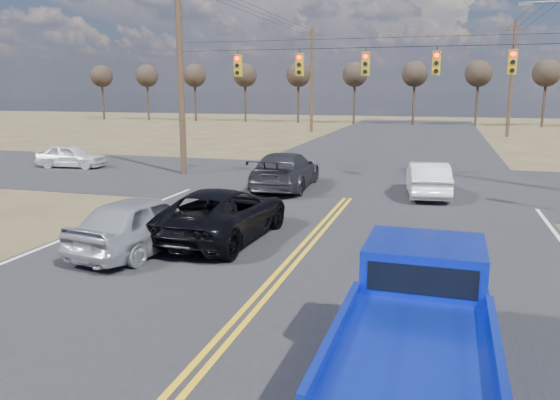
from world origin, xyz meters
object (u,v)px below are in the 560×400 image
(cross_car_west, at_px, (71,156))
(silver_suv, at_px, (143,223))
(dgrey_car_queue, at_px, (285,171))
(white_car_queue, at_px, (428,179))
(pickup_truck, at_px, (417,337))
(black_suv, at_px, (222,214))

(cross_car_west, bearing_deg, silver_suv, -142.69)
(cross_car_west, bearing_deg, dgrey_car_queue, -107.88)
(silver_suv, height_order, dgrey_car_queue, dgrey_car_queue)
(white_car_queue, relative_size, cross_car_west, 1.14)
(silver_suv, xyz_separation_m, dgrey_car_queue, (1.08, 9.89, 0.03))
(pickup_truck, relative_size, white_car_queue, 1.24)
(dgrey_car_queue, xyz_separation_m, cross_car_west, (-12.91, 2.78, -0.16))
(silver_suv, bearing_deg, dgrey_car_queue, -86.56)
(black_suv, distance_m, dgrey_car_queue, 8.21)
(silver_suv, bearing_deg, pickup_truck, 153.60)
(silver_suv, bearing_deg, cross_car_west, -37.29)
(pickup_truck, distance_m, dgrey_car_queue, 16.40)
(black_suv, bearing_deg, dgrey_car_queue, -83.52)
(white_car_queue, xyz_separation_m, dgrey_car_queue, (-5.91, 0.00, 0.09))
(dgrey_car_queue, relative_size, cross_car_west, 1.46)
(black_suv, relative_size, cross_car_west, 1.43)
(silver_suv, height_order, black_suv, silver_suv)
(pickup_truck, distance_m, silver_suv, 9.00)
(pickup_truck, xyz_separation_m, dgrey_car_queue, (-6.19, 15.19, -0.16))
(pickup_truck, bearing_deg, black_suv, 130.27)
(pickup_truck, xyz_separation_m, cross_car_west, (-19.10, 17.97, -0.32))
(silver_suv, bearing_deg, white_car_queue, -115.60)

